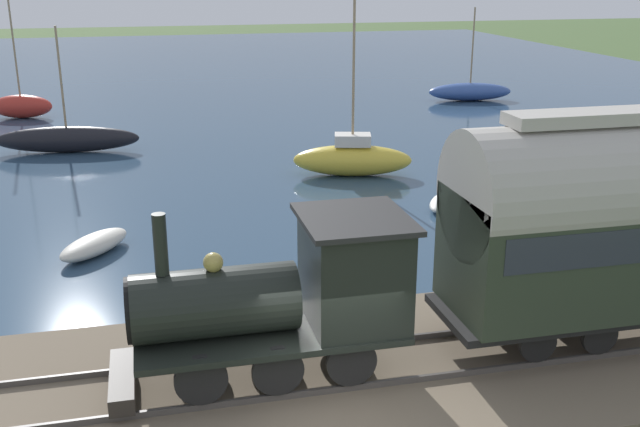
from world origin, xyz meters
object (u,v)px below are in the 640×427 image
at_px(sailboat_blue, 470,91).
at_px(sailboat_red, 21,105).
at_px(rowboat_mid_harbor, 441,203).
at_px(sailboat_yellow, 352,159).
at_px(rowboat_near_shore, 94,244).
at_px(sailboat_black, 67,139).
at_px(steam_locomotive, 291,291).

height_order(sailboat_blue, sailboat_red, sailboat_red).
height_order(sailboat_red, rowboat_mid_harbor, sailboat_red).
height_order(sailboat_yellow, rowboat_near_shore, sailboat_yellow).
xyz_separation_m(sailboat_blue, sailboat_yellow, (-15.32, 11.91, 0.12)).
bearing_deg(rowboat_mid_harbor, rowboat_near_shore, 39.93).
relative_size(sailboat_red, sailboat_yellow, 1.31).
xyz_separation_m(sailboat_black, sailboat_blue, (8.60, -23.27, -0.04)).
distance_m(steam_locomotive, rowboat_near_shore, 9.94).
height_order(steam_locomotive, sailboat_black, sailboat_black).
relative_size(sailboat_yellow, rowboat_mid_harbor, 3.23).
distance_m(steam_locomotive, sailboat_black, 22.97).
height_order(sailboat_black, sailboat_blue, sailboat_blue).
distance_m(steam_locomotive, sailboat_blue, 35.41).
bearing_deg(sailboat_black, sailboat_blue, -62.22).
xyz_separation_m(sailboat_red, rowboat_near_shore, (-22.35, -4.86, -0.42)).
relative_size(sailboat_blue, rowboat_mid_harbor, 2.67).
height_order(steam_locomotive, rowboat_near_shore, steam_locomotive).
bearing_deg(sailboat_black, sailboat_red, 26.46).
height_order(sailboat_black, sailboat_yellow, sailboat_yellow).
xyz_separation_m(steam_locomotive, sailboat_red, (31.20, 8.91, -1.56)).
bearing_deg(sailboat_black, steam_locomotive, -157.84).
distance_m(sailboat_red, rowboat_mid_harbor, 26.27).
bearing_deg(sailboat_yellow, steam_locomotive, 174.76).
relative_size(steam_locomotive, rowboat_mid_harbor, 2.61).
relative_size(sailboat_blue, rowboat_near_shore, 2.06).
height_order(steam_locomotive, rowboat_mid_harbor, steam_locomotive).
height_order(sailboat_blue, rowboat_mid_harbor, sailboat_blue).
relative_size(steam_locomotive, sailboat_black, 0.86).
bearing_deg(sailboat_blue, rowboat_near_shore, 143.82).
bearing_deg(sailboat_red, rowboat_near_shore, -156.24).
bearing_deg(sailboat_red, rowboat_mid_harbor, -130.23).
bearing_deg(steam_locomotive, sailboat_red, 15.94).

